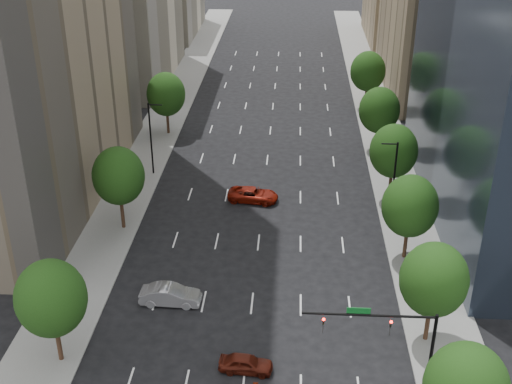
% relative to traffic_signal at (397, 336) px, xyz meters
% --- Properties ---
extents(sidewalk_left, '(6.00, 200.00, 0.15)m').
position_rel_traffic_signal_xyz_m(sidewalk_left, '(-26.03, 30.00, -5.10)').
color(sidewalk_left, slate).
rests_on(sidewalk_left, ground).
extents(sidewalk_right, '(6.00, 200.00, 0.15)m').
position_rel_traffic_signal_xyz_m(sidewalk_right, '(4.97, 30.00, -5.10)').
color(sidewalk_right, slate).
rests_on(sidewalk_right, ground).
extents(filler_right, '(14.00, 26.00, 16.00)m').
position_rel_traffic_signal_xyz_m(filler_right, '(14.47, 103.00, 2.83)').
color(filler_right, '#8C7759').
rests_on(filler_right, ground).
extents(tree_right_1, '(5.20, 5.20, 8.75)m').
position_rel_traffic_signal_xyz_m(tree_right_1, '(3.47, 6.00, 0.58)').
color(tree_right_1, '#382316').
rests_on(tree_right_1, ground).
extents(tree_right_2, '(5.20, 5.20, 8.61)m').
position_rel_traffic_signal_xyz_m(tree_right_2, '(3.47, 18.00, 0.43)').
color(tree_right_2, '#382316').
rests_on(tree_right_2, ground).
extents(tree_right_3, '(5.20, 5.20, 8.89)m').
position_rel_traffic_signal_xyz_m(tree_right_3, '(3.47, 30.00, 0.72)').
color(tree_right_3, '#382316').
rests_on(tree_right_3, ground).
extents(tree_right_4, '(5.20, 5.20, 8.46)m').
position_rel_traffic_signal_xyz_m(tree_right_4, '(3.47, 44.00, 0.29)').
color(tree_right_4, '#382316').
rests_on(tree_right_4, ground).
extents(tree_right_5, '(5.20, 5.20, 8.75)m').
position_rel_traffic_signal_xyz_m(tree_right_5, '(3.47, 60.00, 0.58)').
color(tree_right_5, '#382316').
rests_on(tree_right_5, ground).
extents(tree_left_0, '(5.20, 5.20, 8.75)m').
position_rel_traffic_signal_xyz_m(tree_left_0, '(-24.53, 2.00, 0.58)').
color(tree_left_0, '#382316').
rests_on(tree_left_0, ground).
extents(tree_left_1, '(5.20, 5.20, 8.97)m').
position_rel_traffic_signal_xyz_m(tree_left_1, '(-24.53, 22.00, 0.79)').
color(tree_left_1, '#382316').
rests_on(tree_left_1, ground).
extents(tree_left_2, '(5.20, 5.20, 8.68)m').
position_rel_traffic_signal_xyz_m(tree_left_2, '(-24.53, 48.00, 0.50)').
color(tree_left_2, '#382316').
rests_on(tree_left_2, ground).
extents(streetlight_rn, '(1.70, 0.20, 9.00)m').
position_rel_traffic_signal_xyz_m(streetlight_rn, '(2.91, 25.00, -0.33)').
color(streetlight_rn, black).
rests_on(streetlight_rn, ground).
extents(streetlight_ln, '(1.70, 0.20, 9.00)m').
position_rel_traffic_signal_xyz_m(streetlight_ln, '(-23.96, 35.00, -0.33)').
color(streetlight_ln, black).
rests_on(streetlight_ln, ground).
extents(traffic_signal, '(9.12, 0.40, 7.38)m').
position_rel_traffic_signal_xyz_m(traffic_signal, '(0.00, 0.00, 0.00)').
color(traffic_signal, black).
rests_on(traffic_signal, ground).
extents(car_maroon, '(4.12, 1.91, 1.37)m').
position_rel_traffic_signal_xyz_m(car_maroon, '(-10.45, 1.68, -4.49)').
color(car_maroon, '#4B160C').
rests_on(car_maroon, ground).
extents(car_silver, '(5.24, 1.94, 1.71)m').
position_rel_traffic_signal_xyz_m(car_silver, '(-17.46, 9.58, -4.32)').
color(car_silver, gray).
rests_on(car_silver, ground).
extents(car_red_far, '(5.83, 3.25, 1.54)m').
position_rel_traffic_signal_xyz_m(car_red_far, '(-11.62, 28.80, -4.40)').
color(car_red_far, maroon).
rests_on(car_red_far, ground).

